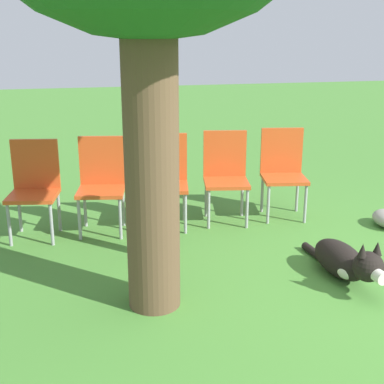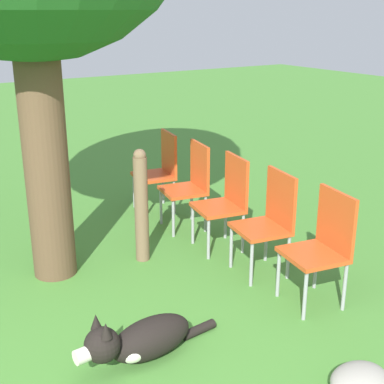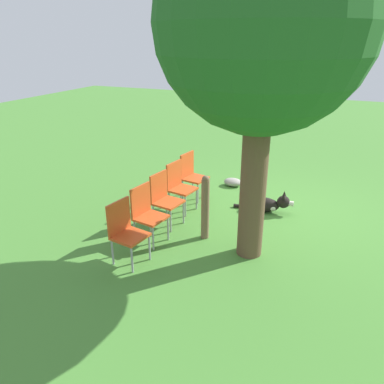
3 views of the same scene
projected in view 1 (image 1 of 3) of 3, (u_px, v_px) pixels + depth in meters
The scene contains 8 objects.
ground_plane at pixel (326, 297), 3.97m from camera, with size 30.00×30.00×0.00m, color #478433.
dog at pixel (346, 261), 4.20m from camera, with size 1.10×0.33×0.42m.
fence_post at pixel (160, 199), 4.48m from camera, with size 0.13×0.13×1.07m.
red_chair_0 at pixel (283, 168), 5.57m from camera, with size 0.49×0.51×0.91m.
red_chair_1 at pixel (226, 171), 5.43m from camera, with size 0.49×0.51×0.91m.
red_chair_2 at pixel (165, 175), 5.29m from camera, with size 0.49×0.51×0.91m.
red_chair_3 at pixel (102, 179), 5.15m from camera, with size 0.49×0.51×0.91m.
red_chair_4 at pixel (34, 183), 5.01m from camera, with size 0.49×0.51×0.91m.
Camera 1 is at (-3.26, 1.75, 1.92)m, focal length 50.00 mm.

